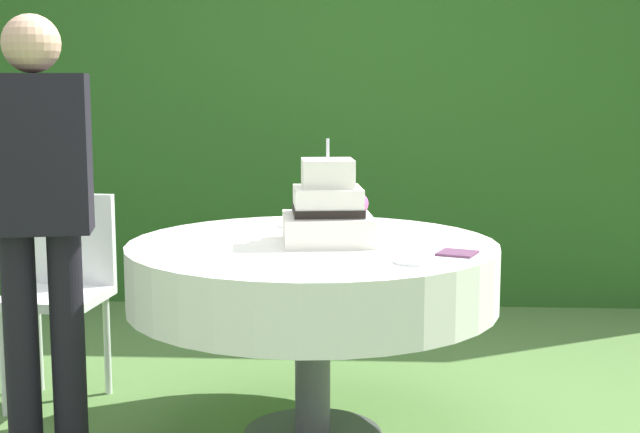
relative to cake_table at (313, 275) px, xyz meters
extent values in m
cube|color=#28561E|center=(0.00, 2.38, 0.72)|extent=(5.47, 0.50, 2.73)
cylinder|color=#4C4C51|center=(0.00, 0.00, -0.28)|extent=(0.14, 0.14, 0.74)
cylinder|color=olive|center=(0.00, 0.00, 0.11)|extent=(1.37, 1.37, 0.03)
cylinder|color=white|center=(0.00, 0.00, 0.00)|extent=(1.40, 1.40, 0.24)
cube|color=white|center=(0.06, 0.00, 0.18)|extent=(0.37, 0.37, 0.11)
cube|color=white|center=(0.06, 0.00, 0.28)|extent=(0.28, 0.28, 0.11)
cube|color=black|center=(0.06, 0.00, 0.25)|extent=(0.29, 0.29, 0.03)
cube|color=white|center=(0.06, 0.00, 0.39)|extent=(0.21, 0.21, 0.11)
sphere|color=#C6599E|center=(0.17, 0.14, 0.26)|extent=(0.09, 0.09, 0.09)
cylinder|color=silver|center=(0.06, 0.00, 0.48)|extent=(0.01, 0.01, 0.08)
cylinder|color=white|center=(0.37, -0.37, 0.13)|extent=(0.14, 0.14, 0.01)
cylinder|color=white|center=(-0.10, 0.38, 0.13)|extent=(0.14, 0.14, 0.01)
cube|color=#603856|center=(0.52, -0.21, 0.13)|extent=(0.16, 0.16, 0.01)
cylinder|color=white|center=(-1.29, 0.16, -0.42)|extent=(0.03, 0.03, 0.45)
cylinder|color=white|center=(-0.97, 0.13, -0.42)|extent=(0.03, 0.03, 0.45)
cylinder|color=white|center=(-1.26, 0.48, -0.42)|extent=(0.03, 0.03, 0.45)
cylinder|color=white|center=(-0.94, 0.45, -0.42)|extent=(0.03, 0.03, 0.45)
cube|color=white|center=(-1.11, 0.30, -0.18)|extent=(0.43, 0.43, 0.04)
cube|color=white|center=(-1.10, 0.48, 0.04)|extent=(0.40, 0.08, 0.40)
cylinder|color=black|center=(-1.01, -0.31, -0.22)|extent=(0.12, 0.12, 0.85)
cylinder|color=black|center=(-0.86, -0.28, -0.22)|extent=(0.12, 0.12, 0.85)
cube|color=black|center=(-0.94, -0.30, 0.48)|extent=(0.39, 0.27, 0.55)
sphere|color=tan|center=(-0.94, -0.30, 0.85)|extent=(0.20, 0.20, 0.20)
camera|label=1|loc=(0.22, -3.34, 0.72)|focal=50.62mm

